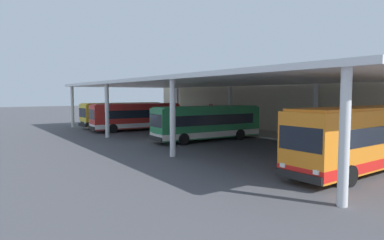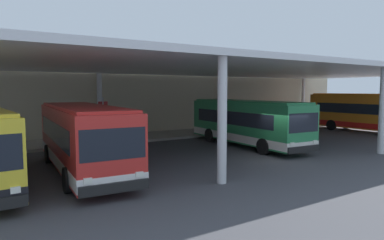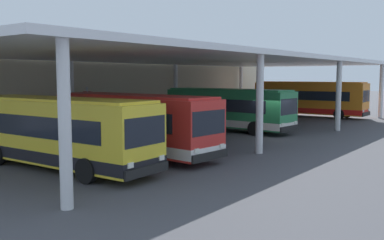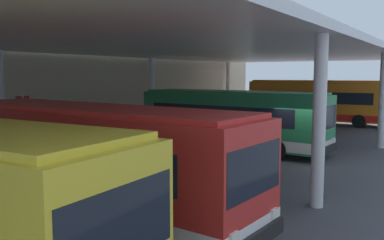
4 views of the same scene
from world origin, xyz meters
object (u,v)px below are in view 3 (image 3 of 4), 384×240
object	(u,v)px
bench_waiting	(220,109)
bus_nearest_bay	(58,132)
bus_middle_bay	(228,109)
bus_far_bay	(309,99)
banner_sign	(88,107)
bus_second_bay	(132,123)

from	to	relation	value
bench_waiting	bus_nearest_bay	bearing A→B (deg)	-161.24
bus_nearest_bay	bus_middle_bay	size ratio (longest dim) A/B	1.00
bus_far_bay	banner_sign	xyz separation A→B (m)	(-22.65, 7.15, 0.14)
bus_middle_bay	bench_waiting	size ratio (longest dim) A/B	5.93
bus_nearest_bay	bus_far_bay	world-z (taller)	bus_far_bay
bus_nearest_bay	bus_middle_bay	xyz separation A→B (m)	(16.23, 1.41, 0.00)
bench_waiting	banner_sign	size ratio (longest dim) A/B	0.56
bus_nearest_bay	bus_second_bay	size ratio (longest dim) A/B	1.00
bus_middle_bay	bus_far_bay	bearing A→B (deg)	-1.82
bus_middle_bay	banner_sign	distance (m)	10.42
bus_nearest_bay	bench_waiting	xyz separation A→B (m)	(26.40, 8.97, -0.99)
bus_second_bay	bench_waiting	size ratio (longest dim) A/B	5.93
bus_nearest_bay	banner_sign	world-z (taller)	banner_sign
bus_far_bay	bench_waiting	size ratio (longest dim) A/B	6.31
bus_middle_bay	bus_second_bay	bearing A→B (deg)	-172.31
banner_sign	bus_middle_bay	bearing A→B (deg)	-39.91
bus_second_bay	banner_sign	distance (m)	9.08
bus_second_bay	bus_far_bay	distance (m)	26.42
bus_far_bay	banner_sign	world-z (taller)	bus_far_bay
bus_nearest_bay	bench_waiting	bearing A→B (deg)	18.76
bus_nearest_bay	bus_far_bay	distance (m)	30.90
bus_second_bay	bus_far_bay	bearing A→B (deg)	2.43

